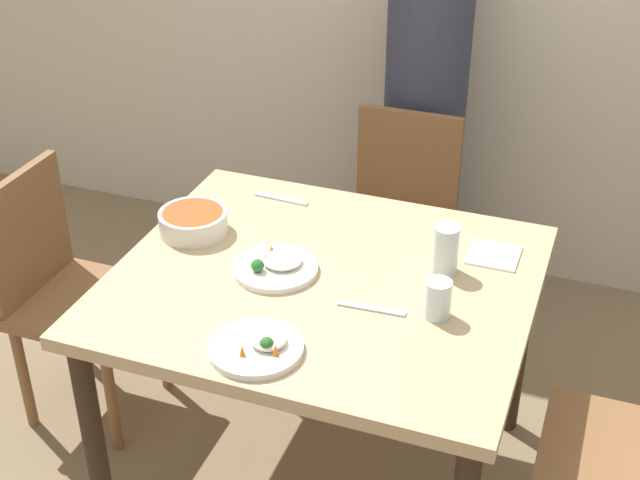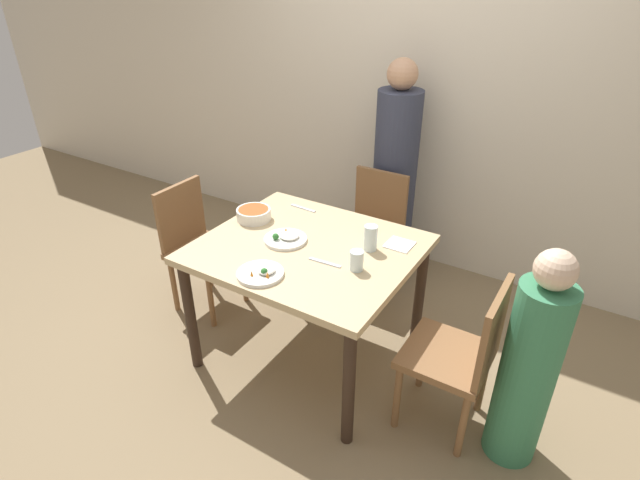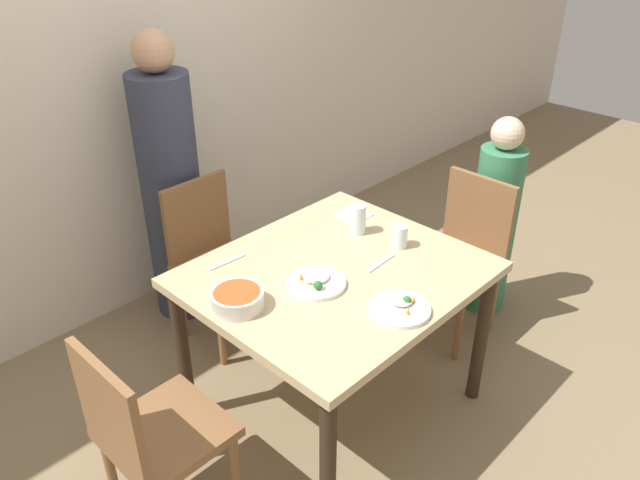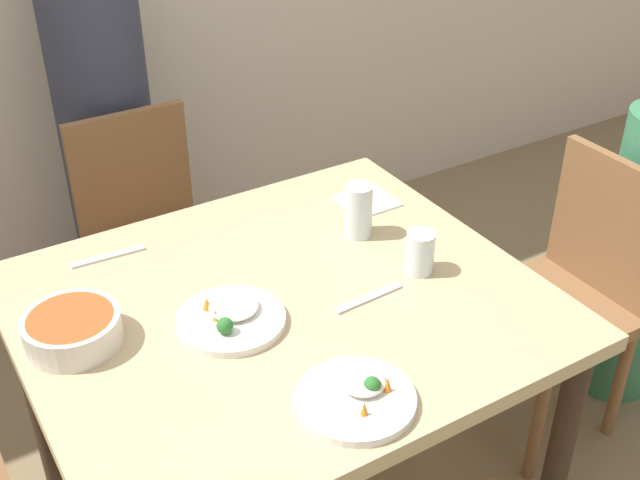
# 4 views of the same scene
# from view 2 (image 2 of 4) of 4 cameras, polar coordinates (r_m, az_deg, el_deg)

# --- Properties ---
(ground_plane) EXTENTS (10.00, 10.00, 0.00)m
(ground_plane) POSITION_cam_2_polar(r_m,az_deg,el_deg) (3.11, -1.25, -12.69)
(ground_plane) COLOR #847051
(wall_back) EXTENTS (10.00, 0.06, 2.70)m
(wall_back) POSITION_cam_2_polar(r_m,az_deg,el_deg) (3.68, 11.41, 17.30)
(wall_back) COLOR beige
(wall_back) RESTS_ON ground_plane
(dining_table) EXTENTS (1.13, 0.99, 0.75)m
(dining_table) POSITION_cam_2_polar(r_m,az_deg,el_deg) (2.72, -1.40, -2.32)
(dining_table) COLOR tan
(dining_table) RESTS_ON ground_plane
(chair_adult_spot) EXTENTS (0.40, 0.40, 0.86)m
(chair_adult_spot) POSITION_cam_2_polar(r_m,az_deg,el_deg) (3.45, 5.93, 1.23)
(chair_adult_spot) COLOR brown
(chair_adult_spot) RESTS_ON ground_plane
(chair_child_spot) EXTENTS (0.40, 0.40, 0.86)m
(chair_child_spot) POSITION_cam_2_polar(r_m,az_deg,el_deg) (2.50, 15.82, -12.35)
(chair_child_spot) COLOR brown
(chair_child_spot) RESTS_ON ground_plane
(chair_empty_left) EXTENTS (0.40, 0.40, 0.86)m
(chair_empty_left) POSITION_cam_2_polar(r_m,az_deg,el_deg) (3.36, -13.83, -0.36)
(chair_empty_left) COLOR brown
(chair_empty_left) RESTS_ON ground_plane
(person_adult) EXTENTS (0.31, 0.31, 1.55)m
(person_adult) POSITION_cam_2_polar(r_m,az_deg,el_deg) (3.61, 8.49, 6.86)
(person_adult) COLOR #33384C
(person_adult) RESTS_ON ground_plane
(person_child) EXTENTS (0.24, 0.24, 1.12)m
(person_child) POSITION_cam_2_polar(r_m,az_deg,el_deg) (2.44, 22.72, -13.40)
(person_child) COLOR #387F56
(person_child) RESTS_ON ground_plane
(bowl_curry) EXTENTS (0.20, 0.20, 0.07)m
(bowl_curry) POSITION_cam_2_polar(r_m,az_deg,el_deg) (2.96, -7.59, 2.97)
(bowl_curry) COLOR silver
(bowl_curry) RESTS_ON dining_table
(plate_rice_adult) EXTENTS (0.24, 0.24, 0.05)m
(plate_rice_adult) POSITION_cam_2_polar(r_m,az_deg,el_deg) (2.72, -3.92, 0.19)
(plate_rice_adult) COLOR white
(plate_rice_adult) RESTS_ON dining_table
(plate_rice_child) EXTENTS (0.23, 0.23, 0.05)m
(plate_rice_child) POSITION_cam_2_polar(r_m,az_deg,el_deg) (2.44, -6.72, -3.76)
(plate_rice_child) COLOR white
(plate_rice_child) RESTS_ON dining_table
(glass_water_tall) EXTENTS (0.07, 0.07, 0.10)m
(glass_water_tall) POSITION_cam_2_polar(r_m,az_deg,el_deg) (2.45, 4.21, -2.36)
(glass_water_tall) COLOR silver
(glass_water_tall) RESTS_ON dining_table
(glass_water_short) EXTENTS (0.07, 0.07, 0.14)m
(glass_water_short) POSITION_cam_2_polar(r_m,az_deg,el_deg) (2.62, 5.80, 0.24)
(glass_water_short) COLOR silver
(glass_water_short) RESTS_ON dining_table
(napkin_folded) EXTENTS (0.14, 0.14, 0.01)m
(napkin_folded) POSITION_cam_2_polar(r_m,az_deg,el_deg) (2.71, 9.07, -0.52)
(napkin_folded) COLOR white
(napkin_folded) RESTS_ON dining_table
(fork_steel) EXTENTS (0.18, 0.03, 0.01)m
(fork_steel) POSITION_cam_2_polar(r_m,az_deg,el_deg) (3.08, -1.95, 3.66)
(fork_steel) COLOR silver
(fork_steel) RESTS_ON dining_table
(spoon_steel) EXTENTS (0.18, 0.03, 0.01)m
(spoon_steel) POSITION_cam_2_polar(r_m,az_deg,el_deg) (2.52, 0.56, -2.58)
(spoon_steel) COLOR silver
(spoon_steel) RESTS_ON dining_table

